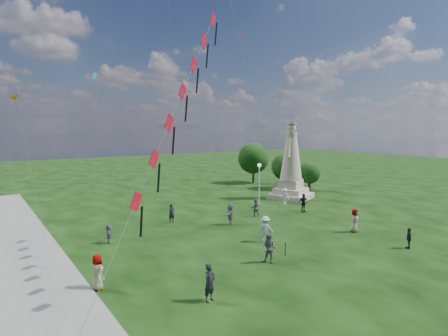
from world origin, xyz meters
TOP-DOWN VIEW (x-y plane):
  - ground at (36.75, 10.00)m, footprint 106.50×160.00m
  - waterfront at (-15.24, 8.99)m, footprint 200.00×200.00m
  - statue at (14.87, 17.19)m, footprint 5.73×5.73m
  - lamppost at (9.44, 16.49)m, footprint 0.42×0.42m
  - tree_row at (19.31, 25.97)m, footprint 5.90×13.16m
  - person_0 at (-7.07, 0.36)m, footprint 0.80×0.65m
  - person_1 at (-1.27, 2.59)m, footprint 0.93×1.08m
  - person_2 at (1.39, 6.08)m, footprint 1.38×1.30m
  - person_3 at (8.73, -0.75)m, footprint 0.96×0.90m
  - person_4 at (9.03, 3.95)m, footprint 1.04×0.78m
  - person_5 at (-8.29, 12.26)m, footprint 1.06×1.46m
  - person_6 at (-1.85, 15.00)m, footprint 0.65×0.45m
  - person_7 at (5.83, 12.71)m, footprint 0.96×0.86m
  - person_8 at (12.03, 15.19)m, footprint 0.82×1.25m
  - person_9 at (10.91, 11.35)m, footprint 1.16×0.69m
  - person_10 at (-11.23, 4.81)m, footprint 0.77×1.03m
  - person_11 at (2.03, 11.47)m, footprint 1.72×1.81m
  - red_kite_train at (-6.22, 4.63)m, footprint 12.04×9.35m
  - small_kites at (2.88, 22.51)m, footprint 29.83×17.10m

SIDE VIEW (x-z plane):
  - ground at x=36.75m, z-range -0.60..0.00m
  - waterfront at x=-15.24m, z-range -0.82..0.69m
  - person_5 at x=-8.29m, z-range 0.00..1.44m
  - person_3 at x=8.73m, z-range 0.00..1.49m
  - person_7 at x=5.83m, z-range 0.00..1.68m
  - person_6 at x=-1.85m, z-range 0.00..1.69m
  - person_8 at x=12.03m, z-range 0.00..1.79m
  - person_9 at x=10.91m, z-range 0.00..1.88m
  - person_11 at x=2.03m, z-range 0.00..1.88m
  - person_10 at x=-11.23m, z-range 0.00..1.89m
  - person_0 at x=-7.07m, z-range 0.00..1.90m
  - person_1 at x=-1.27m, z-range 0.00..1.90m
  - person_4 at x=9.03m, z-range 0.00..1.91m
  - person_2 at x=1.39m, z-range 0.00..1.94m
  - lamppost at x=9.44m, z-range 1.01..5.59m
  - tree_row at x=19.31m, z-range 0.31..6.39m
  - statue at x=14.87m, z-range -1.09..7.81m
  - red_kite_train at x=-6.22m, z-range 1.99..18.35m
  - small_kites at x=2.88m, z-range -0.27..29.66m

